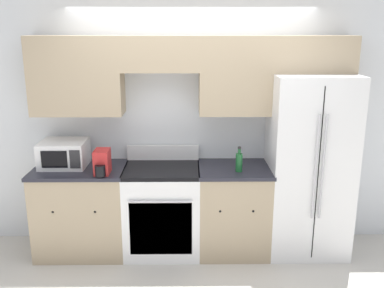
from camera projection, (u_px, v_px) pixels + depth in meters
The scene contains 9 objects.
ground_plane at pixel (192, 264), 4.29m from camera, with size 12.00×12.00×0.00m, color beige.
wall_back at pixel (193, 106), 4.47m from camera, with size 8.00×0.39×2.60m.
lower_cabinets_left at pixel (82, 210), 4.46m from camera, with size 0.93×0.64×0.92m.
lower_cabinets_right at pixel (233, 209), 4.47m from camera, with size 0.74×0.64×0.92m.
oven_range at pixel (162, 209), 4.47m from camera, with size 0.77×0.65×1.08m.
refrigerator at pixel (307, 164), 4.43m from camera, with size 0.81×0.79×1.86m.
microwave at pixel (64, 154), 4.38m from camera, with size 0.46×0.41×0.26m.
bottle at pixel (239, 162), 4.21m from camera, with size 0.07×0.07×0.25m.
coffee_maker at pixel (102, 163), 4.14m from camera, with size 0.14×0.27×0.24m.
Camera 1 is at (-0.04, -3.83, 2.29)m, focal length 40.00 mm.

